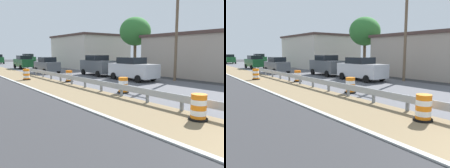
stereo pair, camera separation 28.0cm
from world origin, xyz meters
TOP-DOWN VIEW (x-y plane):
  - traffic_barrel_nearest at (1.22, 3.77)m, footprint 0.71×0.71m
  - traffic_barrel_close at (2.66, 9.82)m, footprint 0.72×0.72m
  - traffic_barrel_mid at (2.43, 16.66)m, footprint 0.68×0.68m
  - traffic_barrel_far at (-0.05, 20.19)m, footprint 0.69×0.69m
  - car_lead_near_lane at (4.03, 34.65)m, footprint 2.21×4.37m
  - car_trailing_near_lane at (7.49, 14.19)m, footprint 2.24×4.80m
  - car_lead_far_lane at (4.08, 25.71)m, footprint 1.96×4.21m
  - car_mid_far_lane at (7.60, 44.00)m, footprint 2.13×4.11m
  - car_distant_a at (7.43, 19.69)m, footprint 2.23×4.57m
  - roadside_shop_near at (15.72, 11.99)m, footprint 7.86×11.78m
  - roadside_shop_far at (13.69, 31.55)m, footprint 8.75×11.68m
  - utility_pole_near at (10.08, 11.53)m, footprint 0.24×1.80m
  - tree_roadside at (12.90, 19.67)m, footprint 3.78×3.78m

SIDE VIEW (x-z plane):
  - traffic_barrel_mid at x=2.43m, z-range -0.05..0.92m
  - traffic_barrel_close at x=2.66m, z-range -0.05..0.92m
  - traffic_barrel_nearest at x=1.22m, z-range -0.05..0.94m
  - traffic_barrel_far at x=-0.05m, z-range -0.05..0.95m
  - car_lead_far_lane at x=4.08m, z-range 0.00..1.92m
  - car_lead_near_lane at x=4.03m, z-range 0.00..2.01m
  - car_trailing_near_lane at x=7.49m, z-range 0.00..2.06m
  - car_mid_far_lane at x=7.60m, z-range 0.00..2.16m
  - car_distant_a at x=7.43m, z-range 0.00..2.19m
  - roadside_shop_near at x=15.72m, z-range 0.01..4.40m
  - roadside_shop_far at x=13.69m, z-range 0.01..5.17m
  - utility_pole_near at x=10.08m, z-range 0.16..8.87m
  - tree_roadside at x=12.90m, z-range 1.61..8.29m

